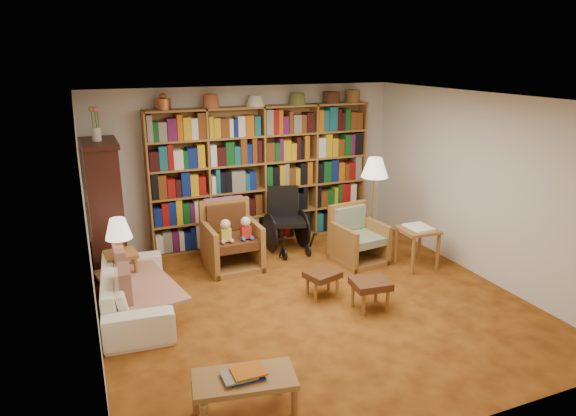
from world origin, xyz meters
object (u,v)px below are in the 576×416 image
side_table_papers (418,235)px  wheelchair (287,222)px  side_table_lamp (122,264)px  sofa (136,289)px  footstool_b (371,286)px  armchair_sage (356,240)px  coffee_table (244,382)px  floor_lamp (375,172)px  armchair_leather (230,240)px  footstool_a (322,276)px

side_table_papers → wheelchair: bearing=137.6°
side_table_lamp → side_table_papers: (4.02, -0.67, 0.07)m
sofa → footstool_b: sofa is taller
sofa → armchair_sage: bearing=-78.7°
wheelchair → coffee_table: bearing=-117.5°
floor_lamp → side_table_papers: 1.11m
side_table_lamp → armchair_leather: size_ratio=0.60×
side_table_papers → footstool_b: side_table_papers is taller
floor_lamp → footstool_a: 1.97m
armchair_sage → sofa: bearing=-173.0°
armchair_sage → floor_lamp: floor_lamp is taller
armchair_sage → footstool_a: armchair_sage is taller
side_table_lamp → floor_lamp: size_ratio=0.38×
armchair_sage → footstool_a: (-1.00, -0.91, -0.04)m
footstool_a → wheelchair: bearing=83.1°
sofa → side_table_lamp: (-0.10, 0.51, 0.14)m
armchair_sage → coffee_table: armchair_sage is taller
armchair_sage → footstool_b: bearing=-113.2°
side_table_papers → footstool_b: bearing=-146.1°
wheelchair → floor_lamp: bearing=-31.2°
armchair_sage → floor_lamp: size_ratio=0.55×
armchair_leather → coffee_table: armchair_leather is taller
side_table_lamp → armchair_sage: 3.34m
coffee_table → sofa: bearing=105.8°
wheelchair → side_table_papers: (1.48, -1.35, 0.03)m
armchair_leather → wheelchair: size_ratio=0.96×
floor_lamp → wheelchair: bearing=148.8°
footstool_a → side_table_papers: bearing=11.9°
side_table_lamp → wheelchair: wheelchair is taller
footstool_a → footstool_b: 0.65m
side_table_lamp → wheelchair: size_ratio=0.57×
sofa → footstool_a: (2.23, -0.51, 0.00)m
armchair_sage → coffee_table: (-2.59, -2.66, -0.00)m
footstool_a → armchair_sage: bearing=42.3°
footstool_b → side_table_lamp: bearing=150.5°
wheelchair → footstool_b: wheelchair is taller
wheelchair → floor_lamp: (1.13, -0.69, 0.85)m
coffee_table → armchair_leather: bearing=75.8°
wheelchair → footstool_b: size_ratio=2.10×
sofa → armchair_sage: size_ratio=2.27×
sofa → floor_lamp: bearing=-77.5°
side_table_lamp → side_table_papers: bearing=-9.5°
armchair_sage → footstool_b: size_ratio=1.76×
side_table_lamp → footstool_b: (2.72, -1.54, -0.11)m
side_table_papers → footstool_b: (-1.30, -0.87, -0.18)m
armchair_leather → footstool_b: 2.28m
armchair_leather → footstool_b: armchair_leather is taller
side_table_papers → footstool_a: (-1.69, -0.36, -0.21)m
coffee_table → side_table_papers: bearing=32.7°
armchair_sage → footstool_b: armchair_sage is taller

